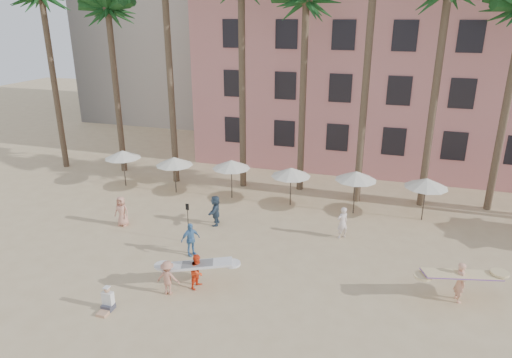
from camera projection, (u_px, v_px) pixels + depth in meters
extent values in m
plane|color=#D1B789|center=(244.00, 329.00, 17.74)|extent=(120.00, 120.00, 0.00)
cube|color=#DB8785|center=(428.00, 61.00, 36.49)|extent=(35.00, 14.00, 16.00)
cylinder|color=brown|center=(54.00, 85.00, 34.47)|extent=(0.44, 0.44, 13.00)
cylinder|color=brown|center=(117.00, 94.00, 33.73)|extent=(0.44, 0.44, 12.00)
cylinder|color=brown|center=(171.00, 85.00, 31.13)|extent=(0.44, 0.44, 14.00)
cylinder|color=brown|center=(242.00, 91.00, 30.30)|extent=(0.44, 0.44, 13.50)
cylinder|color=brown|center=(303.00, 100.00, 29.83)|extent=(0.44, 0.44, 12.50)
cylinder|color=brown|center=(365.00, 90.00, 27.49)|extent=(0.44, 0.44, 14.50)
cylinder|color=brown|center=(433.00, 104.00, 27.11)|extent=(0.44, 0.44, 13.00)
cylinder|color=brown|center=(504.00, 115.00, 26.64)|extent=(0.44, 0.44, 12.00)
cylinder|color=#332B23|center=(124.00, 169.00, 32.10)|extent=(0.07, 0.07, 2.50)
cone|color=white|center=(123.00, 154.00, 31.73)|extent=(2.50, 2.50, 0.55)
cylinder|color=#332B23|center=(175.00, 176.00, 30.94)|extent=(0.07, 0.07, 2.40)
cone|color=white|center=(174.00, 161.00, 30.58)|extent=(2.50, 2.50, 0.55)
cylinder|color=#332B23|center=(232.00, 180.00, 30.01)|extent=(0.07, 0.07, 2.50)
cone|color=white|center=(231.00, 164.00, 29.64)|extent=(2.50, 2.50, 0.55)
cylinder|color=#332B23|center=(291.00, 188.00, 28.85)|extent=(0.07, 0.07, 2.40)
cone|color=white|center=(291.00, 172.00, 28.49)|extent=(2.50, 2.50, 0.55)
cylinder|color=#332B23|center=(355.00, 193.00, 27.63)|extent=(0.07, 0.07, 2.60)
cone|color=white|center=(356.00, 176.00, 27.24)|extent=(2.50, 2.50, 0.55)
cylinder|color=#332B23|center=(424.00, 200.00, 26.74)|extent=(0.07, 0.07, 2.50)
cone|color=white|center=(426.00, 183.00, 26.36)|extent=(2.50, 2.50, 0.55)
imported|color=#E39E80|center=(460.00, 282.00, 19.21)|extent=(0.58, 0.75, 1.82)
cube|color=beige|center=(462.00, 275.00, 19.08)|extent=(3.37, 1.89, 0.39)
imported|color=#FF441A|center=(198.00, 271.00, 20.24)|extent=(0.76, 0.89, 1.61)
cube|color=silver|center=(198.00, 265.00, 20.13)|extent=(3.14, 1.75, 0.31)
imported|color=#5189BF|center=(190.00, 239.00, 22.91)|extent=(0.97, 1.08, 1.76)
imported|color=tan|center=(122.00, 211.00, 26.16)|extent=(0.88, 0.58, 1.78)
imported|color=tan|center=(168.00, 278.00, 19.73)|extent=(1.08, 0.70, 1.59)
imported|color=#364A5F|center=(216.00, 210.00, 26.26)|extent=(0.80, 1.73, 1.80)
imported|color=silver|center=(342.00, 223.00, 24.68)|extent=(0.78, 0.77, 1.81)
cylinder|color=black|center=(188.00, 224.00, 24.17)|extent=(0.04, 0.04, 2.10)
cube|color=black|center=(187.00, 207.00, 23.83)|extent=(0.18, 0.03, 0.35)
cube|color=#3F3F4C|center=(108.00, 307.00, 18.88)|extent=(0.46, 0.43, 0.25)
cube|color=tan|center=(103.00, 313.00, 18.58)|extent=(0.41, 0.46, 0.12)
cube|color=white|center=(108.00, 298.00, 18.80)|extent=(0.45, 0.27, 0.56)
sphere|color=tan|center=(107.00, 290.00, 18.66)|extent=(0.25, 0.25, 0.25)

